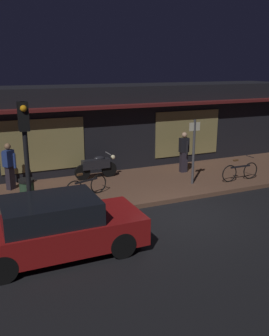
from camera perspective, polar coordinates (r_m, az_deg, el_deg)
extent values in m
plane|color=black|center=(11.58, 7.33, -7.15)|extent=(60.00, 60.00, 0.00)
cube|color=brown|center=(14.04, 1.02, -2.61)|extent=(18.00, 4.00, 0.15)
cube|color=black|center=(16.70, -3.90, 6.36)|extent=(18.00, 2.80, 3.60)
cube|color=olive|center=(14.58, -13.82, 3.42)|extent=(3.20, 0.04, 2.00)
cube|color=olive|center=(16.88, 8.12, 5.30)|extent=(3.20, 0.04, 2.00)
cube|color=#591919|center=(15.04, -1.77, 9.42)|extent=(16.20, 0.50, 0.12)
cylinder|color=black|center=(14.44, -7.97, -0.69)|extent=(0.60, 0.13, 0.60)
cylinder|color=black|center=(14.79, -3.91, -0.19)|extent=(0.60, 0.13, 0.60)
cube|color=black|center=(14.53, -5.95, 0.63)|extent=(1.11, 0.30, 0.36)
ellipsoid|color=black|center=(14.53, -5.41, 1.45)|extent=(0.44, 0.25, 0.20)
sphere|color=#F9EDB7|center=(14.73, -3.32, 1.68)|extent=(0.18, 0.18, 0.18)
cylinder|color=gray|center=(14.62, -4.06, 2.25)|extent=(0.04, 0.55, 0.03)
torus|color=black|center=(12.35, -9.25, -3.38)|extent=(0.64, 0.25, 0.66)
torus|color=black|center=(12.90, -5.55, -2.44)|extent=(0.64, 0.25, 0.66)
cube|color=black|center=(12.55, -7.39, -1.95)|extent=(0.87, 0.33, 0.06)
cube|color=brown|center=(12.34, -8.38, -0.98)|extent=(0.22, 0.14, 0.06)
cylinder|color=black|center=(12.69, -5.90, -0.06)|extent=(0.16, 0.41, 0.02)
torus|color=black|center=(14.51, 14.34, -0.83)|extent=(0.66, 0.04, 0.66)
torus|color=black|center=(15.14, 17.32, -0.38)|extent=(0.66, 0.04, 0.66)
cube|color=black|center=(14.76, 15.92, 0.22)|extent=(0.90, 0.04, 0.06)
cube|color=brown|center=(14.54, 15.24, 1.14)|extent=(0.20, 0.08, 0.06)
cylinder|color=black|center=(14.95, 17.26, 1.69)|extent=(0.02, 0.42, 0.02)
cube|color=#28232D|center=(13.93, -18.48, -1.42)|extent=(0.34, 0.34, 0.85)
cube|color=navy|center=(13.75, -18.73, 1.43)|extent=(0.43, 0.42, 0.58)
sphere|color=#8C6647|center=(13.66, -18.88, 3.14)|extent=(0.22, 0.22, 0.22)
cylinder|color=navy|center=(13.59, -17.89, 1.05)|extent=(0.13, 0.13, 0.52)
cylinder|color=navy|center=(13.94, -19.49, 1.25)|extent=(0.13, 0.13, 0.52)
cube|color=#28232D|center=(15.50, 7.51, 0.92)|extent=(0.29, 0.21, 0.85)
cube|color=black|center=(15.34, 7.60, 3.51)|extent=(0.39, 0.24, 0.58)
sphere|color=tan|center=(15.26, 7.66, 5.05)|extent=(0.22, 0.22, 0.22)
cylinder|color=black|center=(15.58, 7.13, 3.44)|extent=(0.09, 0.09, 0.52)
cylinder|color=black|center=(15.13, 8.07, 3.06)|extent=(0.09, 0.09, 0.52)
cylinder|color=#47474C|center=(13.81, 9.03, 2.38)|extent=(0.09, 0.09, 2.40)
cube|color=beige|center=(13.63, 9.20, 6.28)|extent=(0.44, 0.03, 0.30)
cylinder|color=#2D4C33|center=(11.96, -16.09, -3.96)|extent=(0.44, 0.44, 0.85)
cylinder|color=black|center=(11.82, -16.25, -1.83)|extent=(0.48, 0.48, 0.08)
cylinder|color=black|center=(9.61, -16.01, -1.01)|extent=(0.12, 0.12, 3.60)
cube|color=black|center=(9.32, -16.67, 7.58)|extent=(0.24, 0.24, 0.70)
sphere|color=orange|center=(9.17, -16.65, 8.72)|extent=(0.16, 0.16, 0.16)
cylinder|color=black|center=(10.33, -5.14, -8.02)|extent=(0.64, 0.22, 0.64)
cylinder|color=black|center=(9.00, -1.89, -11.66)|extent=(0.64, 0.22, 0.64)
cylinder|color=black|center=(8.51, -19.58, -14.34)|extent=(0.64, 0.22, 0.64)
cube|color=maroon|center=(9.24, -11.66, -9.68)|extent=(4.11, 1.78, 0.68)
cube|color=black|center=(9.00, -12.79, -6.63)|extent=(2.21, 1.61, 0.64)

